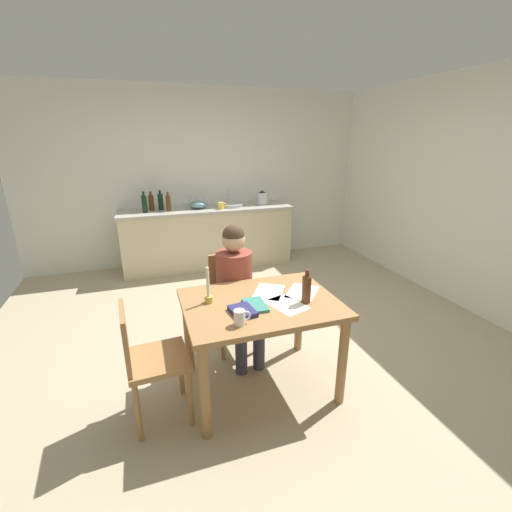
{
  "coord_description": "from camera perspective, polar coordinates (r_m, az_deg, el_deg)",
  "views": [
    {
      "loc": [
        -0.93,
        -2.82,
        1.9
      ],
      "look_at": [
        0.04,
        0.06,
        0.85
      ],
      "focal_mm": 24.33,
      "sensor_mm": 36.0,
      "label": 1
    }
  ],
  "objects": [
    {
      "name": "book_cookery",
      "position": [
        2.41,
        -2.22,
        -9.05
      ],
      "size": [
        0.18,
        0.22,
        0.03
      ],
      "primitive_type": "cube",
      "rotation": [
        0.0,
        0.0,
        0.13
      ],
      "color": "navy",
      "rests_on": "dining_table"
    },
    {
      "name": "bottle_sauce",
      "position": [
        5.09,
        -14.2,
        8.45
      ],
      "size": [
        0.07,
        0.07,
        0.27
      ],
      "color": "#593319",
      "rests_on": "kitchen_counter"
    },
    {
      "name": "wine_glass_back_right",
      "position": [
        5.32,
        -11.42,
        9.03
      ],
      "size": [
        0.07,
        0.07,
        0.15
      ],
      "color": "silver",
      "rests_on": "kitchen_counter"
    },
    {
      "name": "stovetop_kettle",
      "position": [
        5.44,
        1.0,
        9.5
      ],
      "size": [
        0.18,
        0.18,
        0.22
      ],
      "color": "#B7BABF",
      "rests_on": "kitchen_counter"
    },
    {
      "name": "coffee_mug",
      "position": [
        2.26,
        -2.63,
        -10.06
      ],
      "size": [
        0.11,
        0.07,
        0.1
      ],
      "color": "white",
      "rests_on": "dining_table"
    },
    {
      "name": "bottle_oil",
      "position": [
        5.09,
        -17.87,
        8.22
      ],
      "size": [
        0.07,
        0.07,
        0.29
      ],
      "color": "black",
      "rests_on": "kitchen_counter"
    },
    {
      "name": "wine_bottle_on_table",
      "position": [
        2.55,
        8.29,
        -5.34
      ],
      "size": [
        0.07,
        0.07,
        0.25
      ],
      "color": "#593319",
      "rests_on": "dining_table"
    },
    {
      "name": "wine_glass_back_left",
      "position": [
        5.33,
        -10.45,
        9.11
      ],
      "size": [
        0.07,
        0.07,
        0.15
      ],
      "color": "silver",
      "rests_on": "kitchen_counter"
    },
    {
      "name": "wall_back",
      "position": [
        5.53,
        -9.04,
        12.58
      ],
      "size": [
        5.2,
        0.12,
        2.6
      ],
      "primitive_type": "cube",
      "color": "silver",
      "rests_on": "ground"
    },
    {
      "name": "person_seated",
      "position": [
        3.05,
        -3.17,
        -4.56
      ],
      "size": [
        0.34,
        0.6,
        1.19
      ],
      "color": "brown",
      "rests_on": "ground"
    },
    {
      "name": "ground_plane",
      "position": [
        3.53,
        -0.32,
        -13.88
      ],
      "size": [
        5.2,
        5.2,
        0.04
      ],
      "primitive_type": "cube",
      "color": "tan"
    },
    {
      "name": "wall_right",
      "position": [
        4.55,
        32.9,
        8.48
      ],
      "size": [
        0.12,
        5.2,
        2.6
      ],
      "primitive_type": "cube",
      "color": "silver",
      "rests_on": "ground"
    },
    {
      "name": "chair_side_empty",
      "position": [
        2.52,
        -17.29,
        -15.75
      ],
      "size": [
        0.43,
        0.43,
        0.88
      ],
      "color": "#9E7042",
      "rests_on": "ground"
    },
    {
      "name": "paper_bill",
      "position": [
        2.73,
        2.13,
        -5.88
      ],
      "size": [
        0.34,
        0.36,
        0.0
      ],
      "primitive_type": "cube",
      "rotation": [
        0.0,
        0.0,
        -0.56
      ],
      "color": "white",
      "rests_on": "dining_table"
    },
    {
      "name": "paper_envelope",
      "position": [
        2.75,
        7.6,
        -5.86
      ],
      "size": [
        0.35,
        0.36,
        0.0
      ],
      "primitive_type": "cube",
      "rotation": [
        0.0,
        0.0,
        -0.7
      ],
      "color": "white",
      "rests_on": "dining_table"
    },
    {
      "name": "sink_unit",
      "position": [
        5.31,
        -4.14,
        8.4
      ],
      "size": [
        0.36,
        0.36,
        0.24
      ],
      "color": "#B2B7BC",
      "rests_on": "kitchen_counter"
    },
    {
      "name": "teacup_on_counter",
      "position": [
        5.12,
        -5.77,
        8.25
      ],
      "size": [
        0.13,
        0.09,
        0.1
      ],
      "color": "#F2CC4C",
      "rests_on": "kitchen_counter"
    },
    {
      "name": "bottle_vinegar",
      "position": [
        5.21,
        -16.83,
        8.44
      ],
      "size": [
        0.07,
        0.07,
        0.27
      ],
      "color": "#593319",
      "rests_on": "kitchen_counter"
    },
    {
      "name": "book_magazine",
      "position": [
        2.5,
        -0.15,
        -8.08
      ],
      "size": [
        0.15,
        0.24,
        0.02
      ],
      "primitive_type": "cube",
      "rotation": [
        0.0,
        0.0,
        -0.04
      ],
      "color": "#397F75",
      "rests_on": "dining_table"
    },
    {
      "name": "dining_table",
      "position": [
        2.64,
        0.73,
        -9.75
      ],
      "size": [
        1.13,
        0.85,
        0.75
      ],
      "color": "#9E7042",
      "rests_on": "ground"
    },
    {
      "name": "paper_letter",
      "position": [
        2.54,
        5.03,
        -7.98
      ],
      "size": [
        0.3,
        0.35,
        0.0
      ],
      "primitive_type": "cube",
      "rotation": [
        0.0,
        0.0,
        0.33
      ],
      "color": "white",
      "rests_on": "dining_table"
    },
    {
      "name": "wine_glass_near_sink",
      "position": [
        5.37,
        -7.95,
        9.31
      ],
      "size": [
        0.07,
        0.07,
        0.15
      ],
      "color": "silver",
      "rests_on": "kitchen_counter"
    },
    {
      "name": "candlestick",
      "position": [
        2.55,
        -7.84,
        -6.03
      ],
      "size": [
        0.06,
        0.06,
        0.27
      ],
      "color": "gold",
      "rests_on": "dining_table"
    },
    {
      "name": "chair_at_table",
      "position": [
        3.25,
        -3.95,
        -6.6
      ],
      "size": [
        0.43,
        0.43,
        0.88
      ],
      "color": "#9E7042",
      "rests_on": "ground"
    },
    {
      "name": "bottle_wine_red",
      "position": [
        5.2,
        -15.41,
        8.63
      ],
      "size": [
        0.07,
        0.07,
        0.28
      ],
      "color": "black",
      "rests_on": "kitchen_counter"
    },
    {
      "name": "mixing_bowl",
      "position": [
        5.21,
        -9.51,
        8.34
      ],
      "size": [
        0.25,
        0.25,
        0.11
      ],
      "primitive_type": "ellipsoid",
      "color": "#668C99",
      "rests_on": "kitchen_counter"
    },
    {
      "name": "wine_glass_by_kettle",
      "position": [
        5.35,
        -9.18,
        9.21
      ],
      "size": [
        0.07,
        0.07,
        0.15
      ],
      "color": "silver",
      "rests_on": "kitchen_counter"
    },
    {
      "name": "kitchen_counter",
      "position": [
        5.34,
        -7.9,
        3.12
      ],
      "size": [
        2.53,
        0.64,
        0.9
      ],
      "color": "beige",
      "rests_on": "ground"
    }
  ]
}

